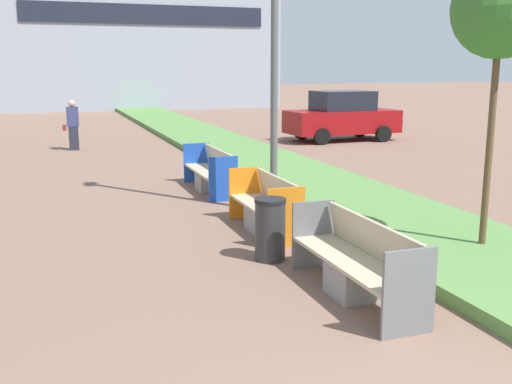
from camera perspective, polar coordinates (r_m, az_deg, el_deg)
name	(u,v)px	position (r m, az deg, el deg)	size (l,w,h in m)	color
planter_grass_strip	(280,171)	(15.61, 2.27, 2.06)	(2.80, 120.00, 0.18)	#568442
building_backdrop	(139,27)	(43.00, -11.09, 15.18)	(17.98, 7.15, 10.82)	#939EAD
bench_grey_frame	(357,267)	(7.37, 9.56, -7.02)	(0.65, 2.37, 0.94)	gray
bench_orange_frame	(266,210)	(10.12, 0.94, -1.72)	(0.65, 2.01, 0.94)	gray
bench_blue_frame	(211,174)	(13.46, -4.35, 1.69)	(0.65, 2.35, 0.94)	gray
litter_bin	(270,229)	(8.59, 1.35, -3.57)	(0.45, 0.45, 0.90)	#2D2D30
sapling_tree_near	(501,11)	(9.17, 22.26, 15.66)	(1.35, 1.35, 4.18)	brown
pedestrian_walking	(73,125)	(20.97, -17.06, 6.13)	(0.53, 0.24, 1.66)	#232633
parked_car_distant	(342,116)	(22.92, 8.21, 7.15)	(4.25, 2.00, 1.86)	maroon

